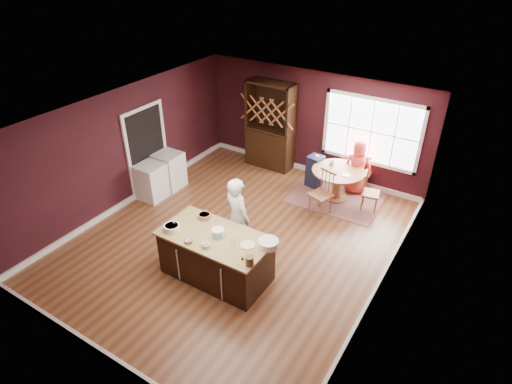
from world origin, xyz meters
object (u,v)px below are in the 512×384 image
chair_north (363,170)px  dryer (169,170)px  toddler (316,155)px  kitchen_island (216,257)px  dining_table (338,178)px  chair_east (371,192)px  high_chair (315,170)px  layer_cake (218,232)px  baker (237,217)px  seated_woman (358,167)px  chair_south (321,193)px  hutch (270,126)px  washer (151,182)px

chair_north → dryer: 4.79m
toddler → kitchen_island: bearing=-90.8°
dining_table → chair_east: (0.84, -0.07, -0.06)m
chair_east → high_chair: 1.58m
layer_cake → high_chair: layer_cake is taller
dining_table → dryer: dryer is taller
dining_table → chair_north: bearing=66.4°
baker → seated_woman: bearing=-91.4°
kitchen_island → chair_north: (1.15, 4.50, 0.05)m
chair_east → layer_cake: bearing=144.2°
layer_cake → toddler: layer_cake is taller
chair_east → chair_north: chair_north is taller
chair_south → dryer: 3.80m
baker → chair_south: size_ratio=1.59×
layer_cake → dryer: layer_cake is taller
chair_south → high_chair: bearing=137.9°
kitchen_island → dryer: (-2.95, 2.04, 0.01)m
high_chair → toddler: 0.40m
chair_north → seated_woman: 0.33m
layer_cake → chair_north: layer_cake is taller
baker → high_chair: (0.15, 3.20, -0.42)m
chair_north → hutch: 2.65m
layer_cake → chair_south: size_ratio=0.29×
seated_woman → toddler: bearing=-4.8°
toddler → hutch: 1.53m
chair_east → dryer: 4.87m
chair_east → chair_north: (-0.50, 0.85, 0.01)m
kitchen_island → washer: (-2.95, 1.40, -0.00)m
layer_cake → dryer: 3.64m
chair_north → baker: bearing=66.6°
chair_south → dryer: chair_south is taller
chair_north → high_chair: (-1.05, -0.53, -0.06)m
kitchen_island → hutch: 4.62m
kitchen_island → hutch: (-1.40, 4.34, 0.72)m
dining_table → toddler: (-0.75, 0.35, 0.28)m
baker → chair_south: baker is taller
chair_south → washer: 3.99m
kitchen_island → chair_south: size_ratio=1.90×
baker → chair_north: size_ratio=1.74×
high_chair → washer: washer is taller
baker → hutch: (-1.35, 3.57, 0.32)m
high_chair → layer_cake: bearing=-80.1°
dining_table → hutch: bearing=164.4°
chair_south → seated_woman: seated_woman is taller
baker → dryer: size_ratio=1.87×
dining_table → chair_south: 0.82m
seated_woman → high_chair: (-0.98, -0.27, -0.26)m
kitchen_island → toddler: 4.09m
kitchen_island → baker: bearing=93.8°
layer_cake → washer: bearing=155.5°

